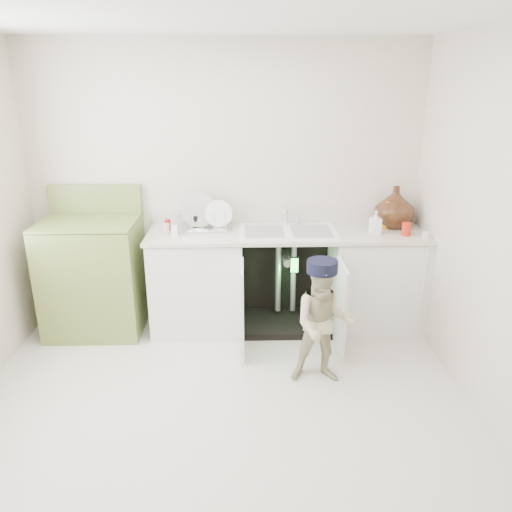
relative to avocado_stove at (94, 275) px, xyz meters
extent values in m
plane|color=beige|center=(1.16, -1.18, -0.52)|extent=(3.50, 3.50, 0.00)
cube|color=beige|center=(1.16, 0.32, 0.73)|extent=(3.50, 2.50, 0.02)
cube|color=beige|center=(1.16, -2.68, 0.73)|extent=(3.50, 2.50, 0.02)
cube|color=beige|center=(2.91, -1.18, 0.73)|extent=(2.50, 3.00, 0.02)
plane|color=white|center=(1.16, -1.18, 1.98)|extent=(3.50, 3.50, 0.00)
cube|color=white|center=(0.91, 0.02, -0.09)|extent=(0.80, 0.60, 0.86)
cube|color=white|center=(2.51, 0.02, -0.09)|extent=(0.80, 0.60, 0.86)
cube|color=black|center=(1.71, 0.29, -0.09)|extent=(0.80, 0.06, 0.86)
cube|color=black|center=(1.71, 0.02, -0.49)|extent=(0.80, 0.60, 0.06)
cylinder|color=gray|center=(1.64, 0.12, -0.07)|extent=(0.05, 0.05, 0.70)
cylinder|color=gray|center=(1.78, 0.12, -0.07)|extent=(0.05, 0.05, 0.70)
cylinder|color=gray|center=(1.71, 0.07, 0.10)|extent=(0.07, 0.18, 0.07)
cube|color=white|center=(1.31, -0.48, -0.12)|extent=(0.03, 0.40, 0.76)
cube|color=white|center=(2.11, -0.48, -0.12)|extent=(0.02, 0.40, 0.76)
cube|color=beige|center=(1.71, 0.02, 0.36)|extent=(2.44, 0.64, 0.03)
cube|color=beige|center=(1.71, 0.31, 0.45)|extent=(2.44, 0.02, 0.15)
cube|color=white|center=(1.71, 0.02, 0.37)|extent=(0.85, 0.55, 0.02)
cube|color=gray|center=(1.51, 0.02, 0.38)|extent=(0.34, 0.40, 0.01)
cube|color=gray|center=(1.92, 0.02, 0.38)|extent=(0.34, 0.40, 0.01)
cylinder|color=silver|center=(1.71, 0.24, 0.47)|extent=(0.03, 0.03, 0.17)
cylinder|color=silver|center=(1.71, 0.18, 0.54)|extent=(0.02, 0.14, 0.02)
cylinder|color=silver|center=(1.82, 0.24, 0.42)|extent=(0.04, 0.04, 0.06)
cylinder|color=white|center=(2.84, -0.29, 0.03)|extent=(0.01, 0.01, 0.70)
cube|color=white|center=(2.84, -0.20, 0.41)|extent=(0.04, 0.02, 0.06)
cube|color=silver|center=(0.98, 0.14, 0.39)|extent=(0.49, 0.33, 0.02)
cylinder|color=silver|center=(0.93, 0.16, 0.47)|extent=(0.31, 0.11, 0.30)
cylinder|color=white|center=(1.11, 0.14, 0.46)|extent=(0.24, 0.06, 0.24)
cylinder|color=silver|center=(0.78, 0.04, 0.47)|extent=(0.01, 0.01, 0.14)
cylinder|color=silver|center=(0.88, 0.04, 0.47)|extent=(0.01, 0.01, 0.14)
cylinder|color=silver|center=(0.98, 0.04, 0.47)|extent=(0.01, 0.01, 0.14)
cylinder|color=silver|center=(1.08, 0.04, 0.47)|extent=(0.01, 0.01, 0.14)
cylinder|color=silver|center=(1.18, 0.04, 0.47)|extent=(0.01, 0.01, 0.14)
imported|color=#482514|center=(2.68, 0.16, 0.56)|extent=(0.35, 0.35, 0.37)
imported|color=orange|center=(2.59, 0.12, 0.50)|extent=(0.10, 0.10, 0.25)
imported|color=white|center=(2.46, -0.04, 0.48)|extent=(0.09, 0.09, 0.20)
cylinder|color=red|center=(2.71, -0.10, 0.43)|extent=(0.08, 0.08, 0.11)
cylinder|color=#AA0E16|center=(0.66, 0.10, 0.43)|extent=(0.05, 0.05, 0.10)
cylinder|color=beige|center=(0.66, 0.02, 0.42)|extent=(0.06, 0.06, 0.08)
cylinder|color=black|center=(0.91, 0.14, 0.44)|extent=(0.04, 0.04, 0.12)
cube|color=white|center=(0.75, -0.08, 0.42)|extent=(0.05, 0.05, 0.09)
cube|color=olive|center=(0.00, -0.01, -0.03)|extent=(0.82, 0.65, 0.99)
cube|color=olive|center=(0.00, -0.01, 0.48)|extent=(0.82, 0.65, 0.02)
cube|color=olive|center=(0.00, 0.28, 0.62)|extent=(0.82, 0.06, 0.26)
cylinder|color=black|center=(-0.21, -0.17, 0.48)|extent=(0.18, 0.18, 0.02)
cylinder|color=silver|center=(-0.21, -0.17, 0.49)|extent=(0.22, 0.22, 0.01)
cylinder|color=black|center=(-0.21, 0.15, 0.48)|extent=(0.18, 0.18, 0.02)
cylinder|color=silver|center=(-0.21, 0.15, 0.49)|extent=(0.22, 0.22, 0.01)
cylinder|color=black|center=(0.21, -0.17, 0.48)|extent=(0.18, 0.18, 0.02)
cylinder|color=silver|center=(0.21, -0.17, 0.49)|extent=(0.22, 0.22, 0.01)
cylinder|color=black|center=(0.21, 0.15, 0.48)|extent=(0.18, 0.18, 0.02)
cylinder|color=silver|center=(0.21, 0.15, 0.49)|extent=(0.22, 0.22, 0.01)
imported|color=tan|center=(1.91, -0.88, -0.05)|extent=(0.47, 0.38, 0.94)
cylinder|color=black|center=(1.91, -0.88, 0.39)|extent=(0.23, 0.23, 0.09)
cube|color=black|center=(1.91, -0.78, 0.35)|extent=(0.17, 0.10, 0.01)
cube|color=black|center=(1.74, -0.32, 0.20)|extent=(0.07, 0.01, 0.14)
cube|color=#26F23F|center=(1.74, -0.33, 0.20)|extent=(0.06, 0.00, 0.12)
camera|label=1|loc=(1.34, -4.13, 1.63)|focal=35.00mm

